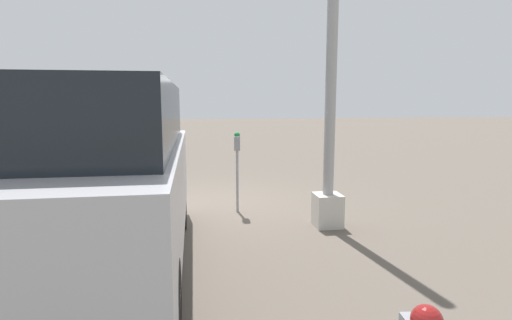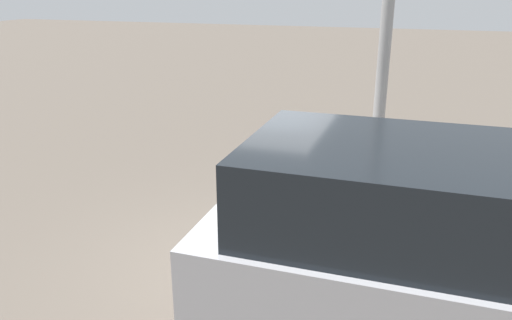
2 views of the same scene
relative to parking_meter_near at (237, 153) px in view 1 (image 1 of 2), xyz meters
The scene contains 4 objects.
ground_plane 1.34m from the parking_meter_near, 132.61° to the right, with size 80.00×80.00×0.00m, color #60564C.
parking_meter_near is the anchor object (origin of this frame).
lamp_post 1.97m from the parking_meter_near, 51.68° to the left, with size 0.44×0.44×5.59m.
parked_van 3.09m from the parking_meter_near, 38.20° to the right, with size 5.13×2.01×2.30m.
Camera 1 is at (7.84, -0.20, 2.09)m, focal length 28.00 mm.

